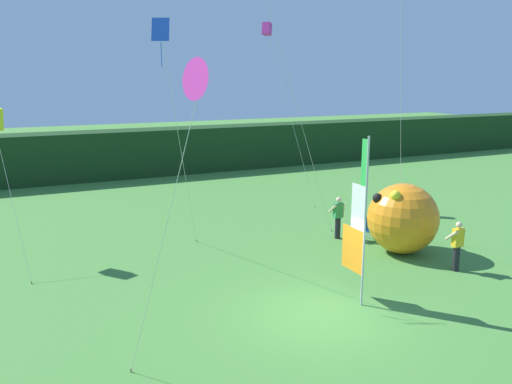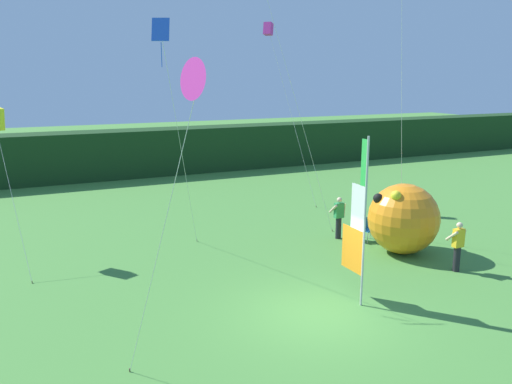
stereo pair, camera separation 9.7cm
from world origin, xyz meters
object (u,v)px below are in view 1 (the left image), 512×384
at_px(person_mid_field, 457,245).
at_px(inflatable_balloon, 403,218).
at_px(kite_magenta_delta_2, 201,81).
at_px(kite_magenta_box_3, 267,30).
at_px(person_near_banner, 338,217).
at_px(banner_flag, 358,224).
at_px(folding_chair, 367,227).
at_px(kite_blue_diamond_5, 164,52).

bearing_deg(person_mid_field, inflatable_balloon, 100.22).
distance_m(kite_magenta_delta_2, kite_magenta_box_3, 17.30).
bearing_deg(person_near_banner, kite_magenta_delta_2, -136.67).
distance_m(banner_flag, kite_magenta_box_3, 14.05).
relative_size(inflatable_balloon, kite_magenta_delta_2, 0.39).
relative_size(person_near_banner, kite_magenta_box_3, 0.19).
relative_size(banner_flag, kite_magenta_delta_2, 0.72).
bearing_deg(banner_flag, folding_chair, 50.10).
bearing_deg(inflatable_balloon, kite_magenta_box_3, 94.46).
bearing_deg(kite_magenta_box_3, kite_blue_diamond_5, -132.52).
xyz_separation_m(banner_flag, kite_magenta_box_3, (3.23, 12.23, 6.13)).
relative_size(person_mid_field, kite_magenta_box_3, 0.19).
distance_m(folding_chair, kite_blue_diamond_5, 10.13).
bearing_deg(kite_magenta_delta_2, person_mid_field, 18.02).
relative_size(person_near_banner, person_mid_field, 1.00).
distance_m(inflatable_balloon, kite_blue_diamond_5, 9.97).
bearing_deg(folding_chair, inflatable_balloon, -81.89).
bearing_deg(person_near_banner, kite_blue_diamond_5, -172.59).
bearing_deg(banner_flag, kite_magenta_delta_2, -154.03).
bearing_deg(kite_magenta_delta_2, person_near_banner, 43.33).
distance_m(person_near_banner, folding_chair, 1.17).
bearing_deg(kite_blue_diamond_5, kite_magenta_delta_2, -100.45).
bearing_deg(person_mid_field, person_near_banner, 108.58).
relative_size(person_mid_field, kite_magenta_delta_2, 0.25).
distance_m(banner_flag, kite_blue_diamond_5, 7.51).
bearing_deg(kite_blue_diamond_5, person_near_banner, 7.41).
height_order(kite_magenta_delta_2, kite_magenta_box_3, kite_magenta_box_3).
bearing_deg(kite_magenta_box_3, person_near_banner, -93.22).
height_order(person_near_banner, kite_magenta_delta_2, kite_magenta_delta_2).
distance_m(person_near_banner, kite_magenta_box_3, 10.34).
bearing_deg(banner_flag, kite_blue_diamond_5, 134.24).
height_order(person_mid_field, folding_chair, person_mid_field).
xyz_separation_m(banner_flag, kite_magenta_delta_2, (-5.37, -2.61, 3.88)).
xyz_separation_m(banner_flag, kite_blue_diamond_5, (-4.11, 4.22, 4.67)).
bearing_deg(kite_blue_diamond_5, folding_chair, 1.76).
bearing_deg(inflatable_balloon, kite_magenta_delta_2, -150.14).
height_order(person_mid_field, kite_magenta_delta_2, kite_magenta_delta_2).
bearing_deg(kite_magenta_delta_2, inflatable_balloon, 29.86).
height_order(folding_chair, kite_magenta_delta_2, kite_magenta_delta_2).
height_order(folding_chair, kite_blue_diamond_5, kite_blue_diamond_5).
xyz_separation_m(kite_magenta_delta_2, kite_magenta_box_3, (8.60, 14.84, 2.24)).
distance_m(person_near_banner, person_mid_field, 4.82).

